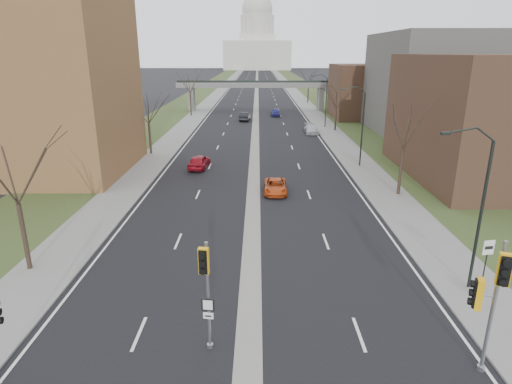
{
  "coord_description": "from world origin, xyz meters",
  "views": [
    {
      "loc": [
        0.39,
        -14.42,
        12.18
      ],
      "look_at": [
        0.28,
        10.9,
        3.89
      ],
      "focal_mm": 30.0,
      "sensor_mm": 36.0,
      "label": 1
    }
  ],
  "objects_px": {
    "car_left_far": "(245,116)",
    "car_right_near": "(275,186)",
    "signal_pole_median": "(206,280)",
    "car_right_far": "(276,112)",
    "signal_pole_right": "(491,291)",
    "speed_limit_sign": "(487,256)",
    "car_right_mid": "(311,129)",
    "car_left_near": "(199,161)"
  },
  "relations": [
    {
      "from": "car_right_near",
      "to": "car_right_mid",
      "type": "relative_size",
      "value": 0.93
    },
    {
      "from": "signal_pole_right",
      "to": "speed_limit_sign",
      "type": "height_order",
      "value": "signal_pole_right"
    },
    {
      "from": "signal_pole_right",
      "to": "speed_limit_sign",
      "type": "distance_m",
      "value": 7.0
    },
    {
      "from": "car_left_near",
      "to": "car_right_mid",
      "type": "distance_m",
      "value": 26.03
    },
    {
      "from": "speed_limit_sign",
      "to": "car_right_far",
      "type": "xyz_separation_m",
      "value": [
        -8.31,
        66.35,
        -1.37
      ]
    },
    {
      "from": "signal_pole_median",
      "to": "car_left_far",
      "type": "height_order",
      "value": "signal_pole_median"
    },
    {
      "from": "signal_pole_median",
      "to": "car_right_near",
      "type": "distance_m",
      "value": 22.34
    },
    {
      "from": "car_right_mid",
      "to": "signal_pole_right",
      "type": "bearing_deg",
      "value": -91.09
    },
    {
      "from": "car_left_far",
      "to": "car_right_near",
      "type": "xyz_separation_m",
      "value": [
        4.0,
        -43.23,
        -0.18
      ]
    },
    {
      "from": "car_right_mid",
      "to": "car_right_far",
      "type": "bearing_deg",
      "value": 102.59
    },
    {
      "from": "signal_pole_median",
      "to": "car_left_near",
      "type": "relative_size",
      "value": 1.11
    },
    {
      "from": "signal_pole_right",
      "to": "speed_limit_sign",
      "type": "relative_size",
      "value": 1.95
    },
    {
      "from": "signal_pole_right",
      "to": "signal_pole_median",
      "type": "bearing_deg",
      "value": -165.99
    },
    {
      "from": "speed_limit_sign",
      "to": "car_right_mid",
      "type": "relative_size",
      "value": 0.62
    },
    {
      "from": "signal_pole_right",
      "to": "car_left_near",
      "type": "bearing_deg",
      "value": 135.93
    },
    {
      "from": "car_left_near",
      "to": "car_left_far",
      "type": "bearing_deg",
      "value": -90.83
    },
    {
      "from": "car_right_mid",
      "to": "car_right_far",
      "type": "height_order",
      "value": "car_right_far"
    },
    {
      "from": "signal_pole_right",
      "to": "car_right_far",
      "type": "relative_size",
      "value": 1.29
    },
    {
      "from": "car_right_mid",
      "to": "car_right_far",
      "type": "xyz_separation_m",
      "value": [
        -4.84,
        19.4,
        0.07
      ]
    },
    {
      "from": "car_left_far",
      "to": "car_right_far",
      "type": "xyz_separation_m",
      "value": [
        5.97,
        6.11,
        -0.04
      ]
    },
    {
      "from": "car_right_near",
      "to": "signal_pole_right",
      "type": "bearing_deg",
      "value": -71.59
    },
    {
      "from": "signal_pole_median",
      "to": "car_left_near",
      "type": "bearing_deg",
      "value": 105.11
    },
    {
      "from": "signal_pole_right",
      "to": "car_right_far",
      "type": "xyz_separation_m",
      "value": [
        -5.13,
        72.37,
        -2.97
      ]
    },
    {
      "from": "car_left_far",
      "to": "car_right_mid",
      "type": "height_order",
      "value": "car_left_far"
    },
    {
      "from": "signal_pole_median",
      "to": "car_right_far",
      "type": "height_order",
      "value": "signal_pole_median"
    },
    {
      "from": "car_right_far",
      "to": "signal_pole_right",
      "type": "bearing_deg",
      "value": -87.3
    },
    {
      "from": "car_right_mid",
      "to": "signal_pole_median",
      "type": "bearing_deg",
      "value": -102.88
    },
    {
      "from": "signal_pole_median",
      "to": "car_right_near",
      "type": "xyz_separation_m",
      "value": [
        3.7,
        21.85,
        -2.87
      ]
    },
    {
      "from": "signal_pole_median",
      "to": "car_right_near",
      "type": "relative_size",
      "value": 1.13
    },
    {
      "from": "car_right_far",
      "to": "car_right_near",
      "type": "bearing_deg",
      "value": -93.65
    },
    {
      "from": "speed_limit_sign",
      "to": "car_left_near",
      "type": "height_order",
      "value": "speed_limit_sign"
    },
    {
      "from": "speed_limit_sign",
      "to": "car_left_near",
      "type": "distance_m",
      "value": 31.5
    },
    {
      "from": "speed_limit_sign",
      "to": "car_left_near",
      "type": "xyz_separation_m",
      "value": [
        -18.34,
        25.58,
        -1.36
      ]
    },
    {
      "from": "signal_pole_median",
      "to": "car_left_near",
      "type": "height_order",
      "value": "signal_pole_median"
    },
    {
      "from": "signal_pole_right",
      "to": "car_right_near",
      "type": "bearing_deg",
      "value": 127.44
    },
    {
      "from": "signal_pole_right",
      "to": "speed_limit_sign",
      "type": "xyz_separation_m",
      "value": [
        3.17,
        6.03,
        -1.6
      ]
    },
    {
      "from": "signal_pole_right",
      "to": "car_left_far",
      "type": "relative_size",
      "value": 1.18
    },
    {
      "from": "car_right_mid",
      "to": "car_left_near",
      "type": "bearing_deg",
      "value": -126.25
    },
    {
      "from": "car_left_far",
      "to": "car_right_far",
      "type": "distance_m",
      "value": 8.54
    },
    {
      "from": "signal_pole_median",
      "to": "car_right_mid",
      "type": "bearing_deg",
      "value": 85.48
    },
    {
      "from": "signal_pole_median",
      "to": "car_right_far",
      "type": "bearing_deg",
      "value": 92.39
    },
    {
      "from": "car_left_far",
      "to": "signal_pole_right",
      "type": "bearing_deg",
      "value": 104.55
    }
  ]
}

